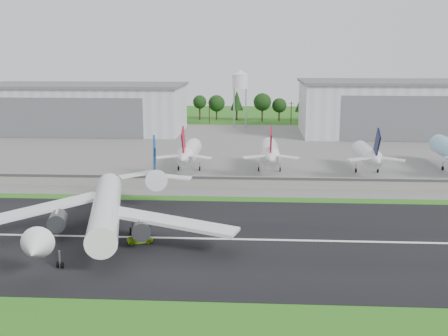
# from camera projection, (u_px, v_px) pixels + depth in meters

# --- Properties ---
(ground) EXTENTS (600.00, 600.00, 0.00)m
(ground) POSITION_uv_depth(u_px,v_px,m) (235.00, 257.00, 107.39)
(ground) COLOR #246718
(ground) RESTS_ON ground
(runway) EXTENTS (320.00, 60.00, 0.10)m
(runway) POSITION_uv_depth(u_px,v_px,m) (237.00, 239.00, 117.15)
(runway) COLOR black
(runway) RESTS_ON ground
(runway_centerline) EXTENTS (220.00, 1.00, 0.02)m
(runway_centerline) POSITION_uv_depth(u_px,v_px,m) (237.00, 239.00, 117.14)
(runway_centerline) COLOR white
(runway_centerline) RESTS_ON runway
(apron) EXTENTS (320.00, 150.00, 0.10)m
(apron) POSITION_uv_depth(u_px,v_px,m) (247.00, 149.00, 224.63)
(apron) COLOR slate
(apron) RESTS_ON ground
(blast_fence) EXTENTS (240.00, 0.61, 3.50)m
(blast_fence) POSITION_uv_depth(u_px,v_px,m) (243.00, 182.00, 160.75)
(blast_fence) COLOR gray
(blast_fence) RESTS_ON ground
(hangar_west) EXTENTS (97.00, 44.00, 23.20)m
(hangar_west) POSITION_uv_depth(u_px,v_px,m) (84.00, 108.00, 270.81)
(hangar_west) COLOR silver
(hangar_west) RESTS_ON ground
(hangar_east) EXTENTS (102.00, 47.00, 25.20)m
(hangar_east) POSITION_uv_depth(u_px,v_px,m) (410.00, 108.00, 261.59)
(hangar_east) COLOR silver
(hangar_east) RESTS_ON ground
(water_tower) EXTENTS (8.40, 8.40, 29.40)m
(water_tower) POSITION_uv_depth(u_px,v_px,m) (240.00, 79.00, 283.42)
(water_tower) COLOR #99999E
(water_tower) RESTS_ON ground
(utility_poles) EXTENTS (230.00, 3.00, 12.00)m
(utility_poles) POSITION_uv_depth(u_px,v_px,m) (250.00, 124.00, 302.81)
(utility_poles) COLOR black
(utility_poles) RESTS_ON ground
(treeline) EXTENTS (320.00, 16.00, 22.00)m
(treeline) POSITION_uv_depth(u_px,v_px,m) (250.00, 121.00, 317.47)
(treeline) COLOR black
(treeline) RESTS_ON ground
(main_airliner) EXTENTS (55.86, 58.79, 18.17)m
(main_airliner) POSITION_uv_depth(u_px,v_px,m) (105.00, 215.00, 117.35)
(main_airliner) COLOR white
(main_airliner) RESTS_ON runway
(ground_vehicle) EXTENTS (5.90, 4.22, 1.49)m
(ground_vehicle) POSITION_uv_depth(u_px,v_px,m) (140.00, 239.00, 114.82)
(ground_vehicle) COLOR #98DA19
(ground_vehicle) RESTS_ON runway
(parked_jet_red_a) EXTENTS (7.36, 31.29, 16.64)m
(parked_jet_red_a) POSITION_uv_depth(u_px,v_px,m) (188.00, 153.00, 182.00)
(parked_jet_red_a) COLOR white
(parked_jet_red_a) RESTS_ON ground
(parked_jet_red_b) EXTENTS (7.36, 31.29, 16.89)m
(parked_jet_red_b) POSITION_uv_depth(u_px,v_px,m) (270.00, 153.00, 180.46)
(parked_jet_red_b) COLOR silver
(parked_jet_red_b) RESTS_ON ground
(parked_jet_navy) EXTENTS (7.36, 31.29, 16.53)m
(parked_jet_navy) POSITION_uv_depth(u_px,v_px,m) (368.00, 155.00, 178.65)
(parked_jet_navy) COLOR silver
(parked_jet_navy) RESTS_ON ground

